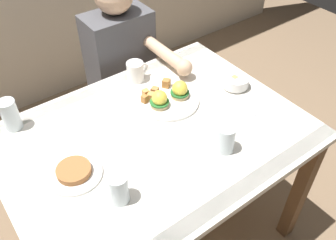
# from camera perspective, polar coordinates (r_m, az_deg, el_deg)

# --- Properties ---
(ground_plane) EXTENTS (6.00, 6.00, 0.00)m
(ground_plane) POSITION_cam_1_polar(r_m,az_deg,el_deg) (2.05, -1.54, -17.12)
(ground_plane) COLOR #7F664C
(dining_table) EXTENTS (1.20, 0.90, 0.74)m
(dining_table) POSITION_cam_1_polar(r_m,az_deg,el_deg) (1.54, -1.97, -5.02)
(dining_table) COLOR white
(dining_table) RESTS_ON ground_plane
(eggs_benedict_plate) EXTENTS (0.27, 0.27, 0.09)m
(eggs_benedict_plate) POSITION_cam_1_polar(r_m,az_deg,el_deg) (1.59, 0.05, 3.58)
(eggs_benedict_plate) COLOR white
(eggs_benedict_plate) RESTS_ON dining_table
(fruit_bowl) EXTENTS (0.12, 0.12, 0.06)m
(fruit_bowl) POSITION_cam_1_polar(r_m,az_deg,el_deg) (1.70, 10.57, 5.91)
(fruit_bowl) COLOR white
(fruit_bowl) RESTS_ON dining_table
(coffee_mug) EXTENTS (0.11, 0.08, 0.09)m
(coffee_mug) POSITION_cam_1_polar(r_m,az_deg,el_deg) (1.72, -5.11, 7.70)
(coffee_mug) COLOR white
(coffee_mug) RESTS_ON dining_table
(fork) EXTENTS (0.12, 0.13, 0.00)m
(fork) POSITION_cam_1_polar(r_m,az_deg,el_deg) (1.58, 10.53, 1.21)
(fork) COLOR silver
(fork) RESTS_ON dining_table
(water_glass_near) EXTENTS (0.07, 0.07, 0.11)m
(water_glass_near) POSITION_cam_1_polar(r_m,az_deg,el_deg) (1.38, 8.97, -3.14)
(water_glass_near) COLOR silver
(water_glass_near) RESTS_ON dining_table
(water_glass_far) EXTENTS (0.07, 0.07, 0.13)m
(water_glass_far) POSITION_cam_1_polar(r_m,az_deg,el_deg) (1.58, -23.50, 0.59)
(water_glass_far) COLOR silver
(water_glass_far) RESTS_ON dining_table
(water_glass_extra) EXTENTS (0.07, 0.07, 0.12)m
(water_glass_extra) POSITION_cam_1_polar(r_m,az_deg,el_deg) (1.22, -7.74, -10.83)
(water_glass_extra) COLOR silver
(water_glass_extra) RESTS_ON dining_table
(side_plate) EXTENTS (0.20, 0.20, 0.04)m
(side_plate) POSITION_cam_1_polar(r_m,az_deg,el_deg) (1.35, -14.55, -7.90)
(side_plate) COLOR white
(side_plate) RESTS_ON dining_table
(diner_person) EXTENTS (0.34, 0.54, 1.14)m
(diner_person) POSITION_cam_1_polar(r_m,az_deg,el_deg) (2.00, -6.90, 8.30)
(diner_person) COLOR #33333D
(diner_person) RESTS_ON ground_plane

